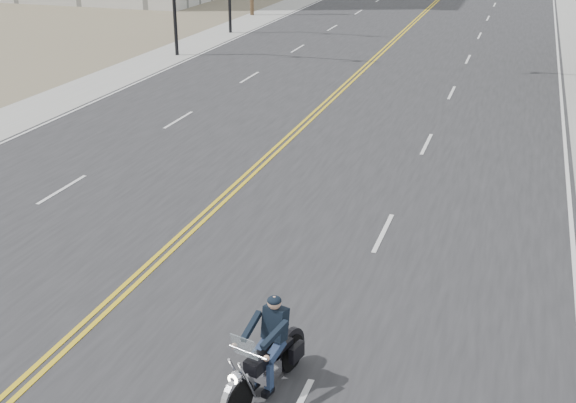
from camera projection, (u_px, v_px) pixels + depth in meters
The scene contains 1 object.
motorcyclist at pixel (265, 349), 12.72m from camera, with size 1.00×2.34×1.83m, color black, non-canonical shape.
Camera 1 is at (8.05, -5.38, 8.24)m, focal length 45.00 mm.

